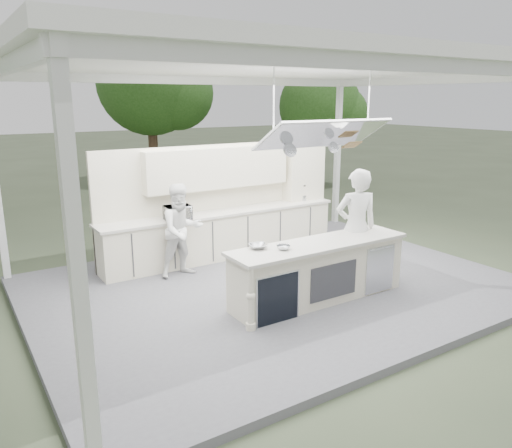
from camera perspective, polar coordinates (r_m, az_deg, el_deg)
ground at (r=8.80m, az=2.29°, el=-7.62°), size 90.00×90.00×0.00m
stage_deck at (r=8.78m, az=2.29°, el=-7.25°), size 8.00×6.00×0.12m
tent at (r=8.17m, az=2.62°, el=17.28°), size 8.20×6.20×3.86m
demo_island at (r=8.02m, az=7.12°, el=-5.40°), size 3.10×0.79×0.95m
back_counter at (r=10.15m, az=-3.82°, el=-1.10°), size 5.08×0.72×0.95m
back_wall_unit at (r=10.33m, az=-2.32°, el=4.75°), size 5.05×0.48×2.25m
tree_cluster at (r=17.07m, az=-17.74°, el=13.62°), size 19.55×9.40×5.85m
head_chef at (r=8.70m, az=11.35°, el=-0.35°), size 0.86×0.71×2.01m
sous_chef at (r=9.04m, az=-8.47°, el=-0.72°), size 0.85×0.67×1.69m
toaster_oven at (r=9.37m, az=-8.95°, el=1.29°), size 0.51×0.37×0.27m
bowl_large at (r=7.51m, az=0.22°, el=-2.57°), size 0.34×0.34×0.07m
bowl_small at (r=7.47m, az=3.15°, el=-2.70°), size 0.21×0.21×0.06m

